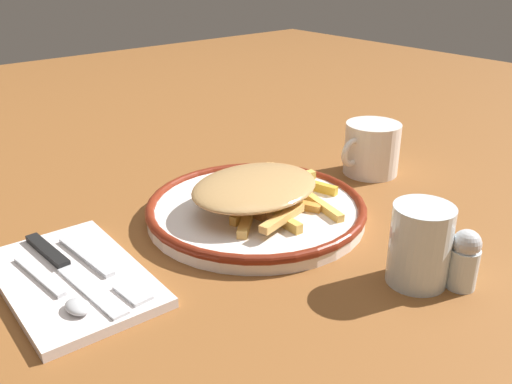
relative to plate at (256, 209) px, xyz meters
The scene contains 10 objects.
ground_plane 0.01m from the plate, ahead, with size 2.60×2.60×0.00m, color brown.
plate is the anchor object (origin of this frame).
fries_heap 0.03m from the plate, 83.50° to the left, with size 0.24×0.21×0.04m.
napkin 0.26m from the plate, ahead, with size 0.14×0.22×0.01m, color silver.
fork 0.23m from the plate, ahead, with size 0.03×0.18×0.01m.
knife 0.26m from the plate, ahead, with size 0.03×0.21×0.01m.
spoon 0.28m from the plate, ahead, with size 0.03×0.15×0.01m.
water_glass 0.24m from the plate, 98.60° to the left, with size 0.07×0.07×0.09m, color silver.
coffee_mug 0.25m from the plate, behind, with size 0.11×0.09×0.08m.
salt_shaker 0.28m from the plate, 103.16° to the left, with size 0.03×0.03×0.07m.
Camera 1 is at (0.43, 0.52, 0.34)m, focal length 39.06 mm.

